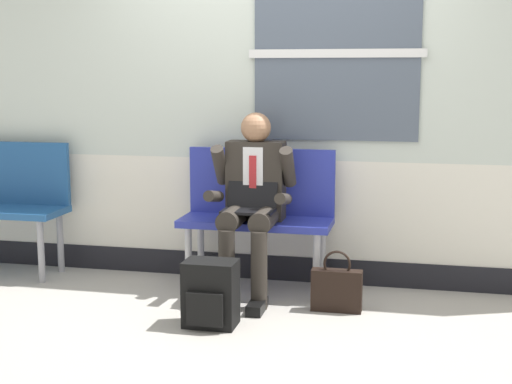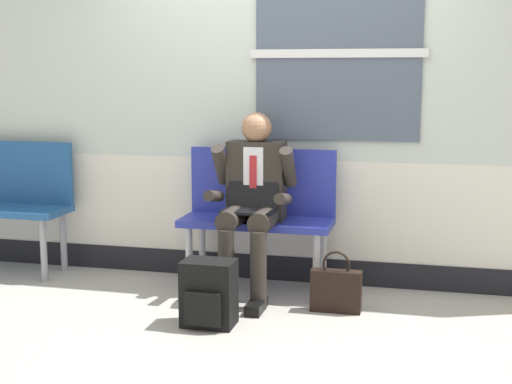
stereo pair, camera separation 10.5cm
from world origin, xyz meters
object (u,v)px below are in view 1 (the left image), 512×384
Objects in this scene: handbag at (337,289)px; person_seated at (252,199)px; bench_with_person at (258,208)px; backpack at (210,294)px.

person_seated is at bearing 161.60° from handbag.
backpack is (-0.11, -0.86, -0.39)m from bench_with_person.
backpack reaches higher than handbag.
person_seated reaches higher than bench_with_person.
person_seated reaches higher than backpack.
bench_with_person is 0.84× the size of person_seated.
person_seated is at bearing 80.31° from backpack.
bench_with_person is at bearing 90.00° from person_seated.
bench_with_person is 2.63× the size of handbag.
bench_with_person is 2.61× the size of backpack.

